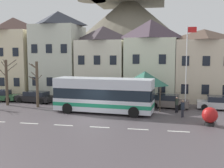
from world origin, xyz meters
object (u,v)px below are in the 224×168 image
Objects in this scene: townhouse_00 at (14,56)px; townhouse_01 at (59,54)px; bus_shelter at (145,79)px; harbour_buoy at (210,116)px; transit_bus at (104,95)px; hilltop_castle at (129,38)px; bare_tree_01 at (7,81)px; parked_car_02 at (168,101)px; townhouse_03 at (150,60)px; flagpole at (187,63)px; townhouse_04 at (203,65)px; pedestrian_01 at (177,104)px; pedestrian_00 at (183,107)px; bare_tree_02 at (37,83)px; parked_car_01 at (218,103)px; public_bench at (161,101)px; townhouse_02 at (103,62)px; parked_car_00 at (35,97)px.

townhouse_00 is 6.72m from townhouse_01.
bus_shelter is 8.79m from harbour_buoy.
transit_bus is 6.54× the size of harbour_buoy.
harbour_buoy is at bearing -71.58° from hilltop_castle.
parked_car_02 is at bearing 6.80° from bare_tree_01.
townhouse_03 is 0.24× the size of hilltop_castle.
townhouse_00 reaches higher than harbour_buoy.
parked_car_02 is 4.55m from flagpole.
bus_shelter is at bearing -138.22° from townhouse_04.
pedestrian_00 is at bearing -77.34° from pedestrian_01.
townhouse_01 reaches higher than townhouse_04.
townhouse_01 is at bearing 145.03° from harbour_buoy.
hilltop_castle is 8.44× the size of bare_tree_02.
parked_car_01 reaches higher than public_bench.
parked_car_02 is at bearing 14.46° from bus_shelter.
parked_car_02 is 2.72× the size of pedestrian_00.
parked_car_01 is at bearing 5.57° from bare_tree_01.
townhouse_04 is 0.89× the size of transit_bus.
townhouse_00 is 0.95× the size of townhouse_01.
townhouse_01 reaches higher than parked_car_01.
townhouse_00 is 1.08× the size of townhouse_03.
bare_tree_01 is at bearing -139.54° from townhouse_02.
townhouse_01 is at bearing 159.39° from flagpole.
harbour_buoy is 0.29× the size of bare_tree_01.
parked_car_00 is 16.49m from pedestrian_01.
pedestrian_01 is at bearing -64.01° from parked_car_02.
bare_tree_01 is at bearing -154.92° from townhouse_03.
bus_shelter is at bearing 9.12° from bare_tree_02.
parked_car_01 is 2.60× the size of public_bench.
harbour_buoy is at bearing 78.74° from parked_car_01.
townhouse_04 is (18.67, -0.35, -1.37)m from townhouse_01.
bus_shelter is 0.46× the size of flagpole.
flagpole is at bearing 102.79° from harbour_buoy.
hilltop_castle reaches higher than parked_car_00.
parked_car_01 is (26.40, -5.60, -4.72)m from townhouse_00.
townhouse_01 reaches higher than townhouse_00.
parked_car_02 is (14.60, -5.55, -5.01)m from townhouse_01.
pedestrian_01 is at bearing -66.05° from public_bench.
pedestrian_00 reaches higher than public_bench.
townhouse_00 is at bearing -8.35° from parked_car_01.
harbour_buoy is at bearing -47.31° from townhouse_02.
townhouse_03 is 1.18× the size of flagpole.
flagpole reaches higher than pedestrian_01.
townhouse_04 is at bearing -2.47° from townhouse_02.
parked_car_00 is (-19.54, -4.96, -3.69)m from townhouse_04.
pedestrian_01 is 3.95m from public_bench.
parked_car_01 is 2.65× the size of pedestrian_00.
public_bench is 0.32× the size of bare_tree_01.
harbour_buoy reaches higher than public_bench.
townhouse_03 is 6.67× the size of harbour_buoy.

